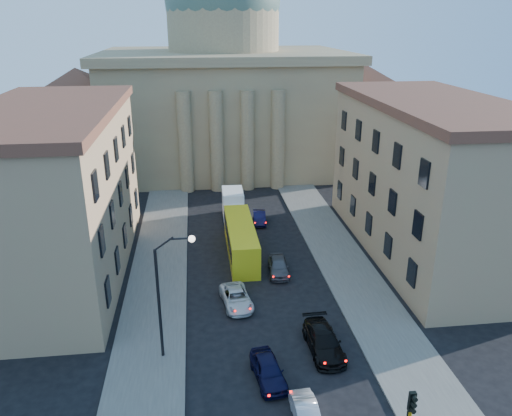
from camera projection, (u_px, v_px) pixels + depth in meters
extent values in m
cube|color=#57554F|center=(157.00, 284.00, 42.75)|extent=(5.00, 60.00, 0.15)
cube|color=#57554F|center=(349.00, 272.00, 44.70)|extent=(5.00, 60.00, 0.15)
cube|color=#887154|center=(225.00, 112.00, 76.17)|extent=(34.00, 26.00, 16.00)
cube|color=#887154|center=(224.00, 55.00, 73.19)|extent=(35.50, 27.50, 1.20)
cylinder|color=#887154|center=(223.00, 29.00, 71.91)|extent=(16.00, 16.00, 8.00)
cube|color=#887154|center=(83.00, 135.00, 72.80)|extent=(13.00, 13.00, 11.00)
cone|color=brown|center=(76.00, 82.00, 70.13)|extent=(26.02, 26.02, 4.00)
cube|color=#887154|center=(361.00, 128.00, 77.61)|extent=(13.00, 13.00, 11.00)
cone|color=brown|center=(365.00, 78.00, 74.95)|extent=(26.02, 26.02, 4.00)
cylinder|color=#887154|center=(185.00, 143.00, 63.77)|extent=(1.80, 1.80, 13.00)
cylinder|color=#887154|center=(217.00, 142.00, 64.23)|extent=(1.80, 1.80, 13.00)
cylinder|color=#887154|center=(248.00, 141.00, 64.69)|extent=(1.80, 1.80, 13.00)
cylinder|color=#887154|center=(278.00, 140.00, 65.15)|extent=(1.80, 1.80, 13.00)
cube|color=#9C825C|center=(55.00, 196.00, 43.03)|extent=(11.00, 26.00, 14.00)
cube|color=brown|center=(42.00, 112.00, 40.44)|extent=(11.60, 26.60, 0.80)
cube|color=#9C825C|center=(429.00, 182.00, 46.93)|extent=(11.00, 26.00, 14.00)
cube|color=brown|center=(439.00, 103.00, 44.34)|extent=(11.60, 26.60, 0.80)
cube|color=black|center=(412.00, 401.00, 24.47)|extent=(0.34, 0.22, 1.10)
cylinder|color=#FF0C05|center=(414.00, 397.00, 24.24)|extent=(0.20, 0.03, 0.20)
cylinder|color=orange|center=(413.00, 403.00, 24.36)|extent=(0.20, 0.03, 0.20)
cylinder|color=#0CE526|center=(412.00, 409.00, 24.49)|extent=(0.20, 0.03, 0.20)
cube|color=black|center=(409.00, 414.00, 24.87)|extent=(0.22, 0.10, 0.30)
cylinder|color=black|center=(159.00, 306.00, 32.20)|extent=(0.20, 0.20, 8.00)
cylinder|color=black|center=(163.00, 244.00, 30.72)|extent=(1.30, 0.12, 0.96)
cylinder|color=black|center=(179.00, 239.00, 30.72)|extent=(1.30, 0.12, 0.12)
sphere|color=white|center=(192.00, 239.00, 30.83)|extent=(0.44, 0.44, 0.44)
imported|color=black|center=(268.00, 370.00, 31.25)|extent=(2.23, 4.42, 1.44)
imported|color=#ADAFB5|center=(307.00, 415.00, 27.85)|extent=(1.43, 3.77, 1.23)
imported|color=silver|center=(236.00, 298.00, 39.50)|extent=(2.68, 4.82, 1.27)
imported|color=black|center=(324.00, 341.00, 33.99)|extent=(2.27, 5.23, 1.50)
imported|color=#4F4E53|center=(278.00, 266.00, 44.44)|extent=(2.01, 4.36, 1.45)
imported|color=black|center=(259.00, 217.00, 55.55)|extent=(1.65, 3.93, 1.26)
cube|color=yellow|center=(241.00, 240.00, 47.76)|extent=(2.49, 10.93, 3.08)
cube|color=black|center=(241.00, 235.00, 47.58)|extent=(2.55, 10.33, 1.09)
cylinder|color=black|center=(234.00, 269.00, 44.33)|extent=(0.30, 0.99, 0.99)
cylinder|color=black|center=(256.00, 268.00, 44.56)|extent=(0.30, 0.99, 0.99)
cylinder|color=black|center=(228.00, 234.00, 51.70)|extent=(0.30, 0.99, 0.99)
cylinder|color=black|center=(247.00, 233.00, 51.93)|extent=(0.30, 0.99, 0.99)
cube|color=white|center=(234.00, 216.00, 54.58)|extent=(2.26, 2.36, 2.31)
cube|color=black|center=(235.00, 217.00, 53.44)|extent=(2.12, 0.16, 1.06)
cube|color=white|center=(233.00, 203.00, 56.81)|extent=(2.39, 4.09, 2.99)
cylinder|color=black|center=(226.00, 224.00, 54.38)|extent=(0.29, 0.87, 0.87)
cylinder|color=black|center=(243.00, 223.00, 54.57)|extent=(0.29, 0.87, 0.87)
cylinder|color=black|center=(224.00, 211.00, 57.97)|extent=(0.29, 0.87, 0.87)
cylinder|color=black|center=(241.00, 210.00, 58.15)|extent=(0.29, 0.87, 0.87)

